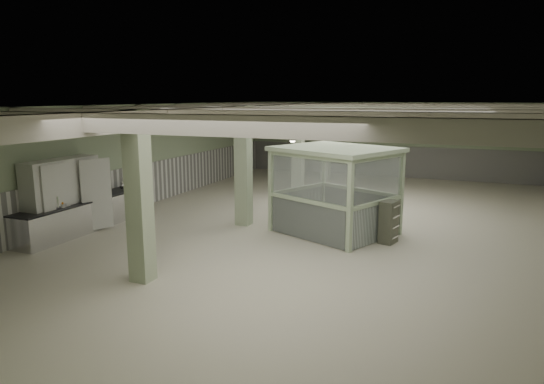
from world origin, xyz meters
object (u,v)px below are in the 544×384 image
at_px(walkin_cooler, 64,198).
at_px(guard_booth, 335,175).
at_px(prep_counter, 88,214).
at_px(filing_cabinet, 389,222).

xyz_separation_m(walkin_cooler, guard_booth, (6.93, 3.15, 0.61)).
xyz_separation_m(prep_counter, walkin_cooler, (-0.08, -0.79, 0.62)).
xyz_separation_m(prep_counter, filing_cabinet, (8.44, 1.93, 0.11)).
xyz_separation_m(walkin_cooler, filing_cabinet, (8.53, 2.72, -0.50)).
relative_size(walkin_cooler, filing_cabinet, 2.05).
relative_size(prep_counter, walkin_cooler, 2.09).
distance_m(walkin_cooler, filing_cabinet, 8.96).
height_order(prep_counter, guard_booth, guard_booth).
bearing_deg(filing_cabinet, walkin_cooler, -147.39).
bearing_deg(guard_booth, filing_cabinet, 8.69).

